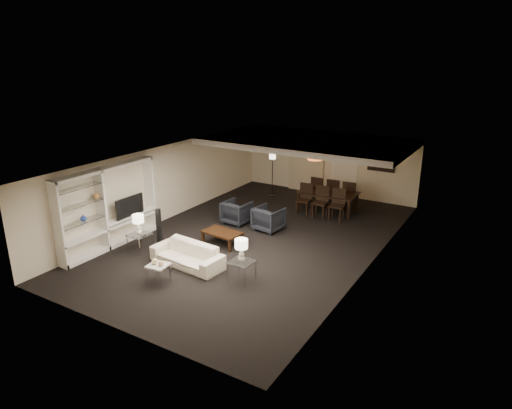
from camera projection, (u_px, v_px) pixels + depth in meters
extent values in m
plane|color=black|center=(256.00, 239.00, 13.77)|extent=(11.00, 11.00, 0.00)
cube|color=silver|center=(256.00, 158.00, 12.98)|extent=(7.00, 11.00, 0.02)
cube|color=beige|center=(328.00, 163.00, 17.85)|extent=(7.00, 0.02, 2.50)
cube|color=beige|center=(111.00, 274.00, 8.90)|extent=(7.00, 0.02, 2.50)
cube|color=beige|center=(165.00, 183.00, 15.08)|extent=(0.02, 11.00, 2.50)
cube|color=beige|center=(373.00, 221.00, 11.67)|extent=(0.02, 11.00, 2.50)
cube|color=silver|center=(308.00, 142.00, 15.86)|extent=(7.00, 4.00, 0.20)
cube|color=beige|center=(306.00, 162.00, 18.24)|extent=(1.50, 0.12, 2.40)
cube|color=silver|center=(345.00, 170.00, 17.55)|extent=(0.90, 0.05, 2.10)
cube|color=#142D38|center=(382.00, 162.00, 16.70)|extent=(0.95, 0.04, 0.65)
cylinder|color=#D8591E|center=(315.00, 156.00, 15.86)|extent=(0.52, 0.52, 0.24)
imported|color=beige|center=(187.00, 255.00, 11.99)|extent=(2.10, 0.98, 0.60)
imported|color=black|center=(237.00, 212.00, 14.94)|extent=(0.86, 0.88, 0.76)
imported|color=black|center=(269.00, 219.00, 14.36)|extent=(0.91, 0.93, 0.76)
sphere|color=#EAD87C|center=(155.00, 261.00, 11.07)|extent=(0.15, 0.15, 0.15)
sphere|color=#E7B57A|center=(161.00, 263.00, 10.97)|extent=(0.13, 0.13, 0.13)
imported|color=black|center=(127.00, 206.00, 13.46)|extent=(1.04, 0.14, 0.60)
imported|color=#2744A9|center=(83.00, 218.00, 12.19)|extent=(0.18, 0.18, 0.19)
imported|color=#C68942|center=(96.00, 195.00, 12.45)|extent=(0.17, 0.17, 0.17)
cube|color=black|center=(159.00, 228.00, 13.10)|extent=(0.16, 0.16, 1.13)
imported|color=black|center=(327.00, 202.00, 16.03)|extent=(2.08, 1.22, 0.72)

